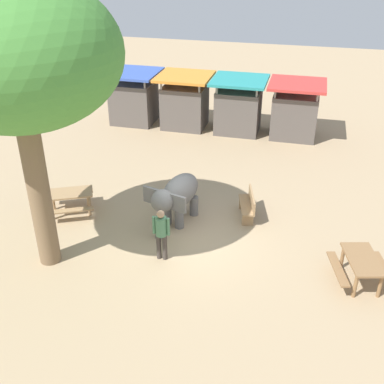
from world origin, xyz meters
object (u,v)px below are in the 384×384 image
Objects in this scene: market_stall_red at (295,113)px; picnic_table_near at (362,264)px; market_stall_teal at (238,108)px; market_stall_orange at (185,104)px; market_stall_blue at (134,100)px; elephant at (177,195)px; shade_tree_main at (14,56)px; picnic_table_far at (70,197)px; wooden_bench at (248,204)px; person_handler at (161,231)px.

picnic_table_near is at bearing -76.59° from market_stall_red.
market_stall_teal and market_stall_red have the same top height.
market_stall_teal is 1.00× the size of market_stall_red.
market_stall_blue is at bearing 180.00° from market_stall_orange.
elephant is 9.10m from market_stall_red.
picnic_table_far is at bearing 103.66° from shade_tree_main.
wooden_bench is 0.58× the size of market_stall_red.
shade_tree_main is at bearing -107.48° from market_stall_teal.
elephant is 1.26× the size of picnic_table_near.
picnic_table_far is at bearing -68.94° from elephant.
market_stall_blue is (-10.23, 10.21, 0.55)m from picnic_table_near.
market_stall_blue is (-4.62, 8.52, 0.13)m from elephant.
market_stall_red is (-2.43, 10.21, 0.55)m from picnic_table_near.
market_stall_teal reaches higher than picnic_table_far.
market_stall_teal is (-1.62, 7.62, 0.67)m from wooden_bench.
person_handler is at bearing -78.52° from market_stall_orange.
market_stall_blue is at bearing 98.07° from shade_tree_main.
market_stall_teal reaches higher than elephant.
market_stall_teal is (5.20, 0.00, 0.00)m from market_stall_blue.
market_stall_teal is at bearing -2.26° from wooden_bench.
elephant reaches higher than picnic_table_near.
market_stall_blue and market_stall_orange have the same top height.
market_stall_orange is (-4.22, 7.62, 0.67)m from wooden_bench.
elephant is 2.00m from person_handler.
picnic_table_near is at bearing 7.76° from shade_tree_main.
market_stall_orange is 1.00× the size of market_stall_red.
shade_tree_main is at bearing 111.68° from wooden_bench.
market_stall_orange reaches higher than elephant.
elephant is 0.91× the size of market_stall_blue.
person_handler is at bearing 19.83° from elephant.
picnic_table_near is 0.91× the size of picnic_table_far.
market_stall_orange is 2.60m from market_stall_teal.
picnic_table_near is 0.72× the size of market_stall_red.
picnic_table_far is 8.98m from market_stall_orange.
shade_tree_main reaches higher than picnic_table_near.
picnic_table_near is 14.47m from market_stall_blue.
elephant is 0.91× the size of market_stall_orange.
person_handler is at bearing 15.44° from shade_tree_main.
shade_tree_main is (-3.12, -0.86, 4.90)m from person_handler.
market_stall_blue is (-0.99, 8.82, 0.55)m from picnic_table_far.
market_stall_orange reaches higher than wooden_bench.
market_stall_red reaches higher than wooden_bench.
market_stall_blue is at bearing 22.90° from person_handler.
wooden_bench is 8.73m from market_stall_orange.
person_handler is 0.21× the size of shade_tree_main.
person_handler is 0.89× the size of picnic_table_near.
wooden_bench is (2.08, 2.91, -0.48)m from person_handler.
shade_tree_main is 12.43m from market_stall_blue.
person_handler is 10.74m from market_stall_orange.
shade_tree_main is at bearing -118.51° from market_stall_red.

